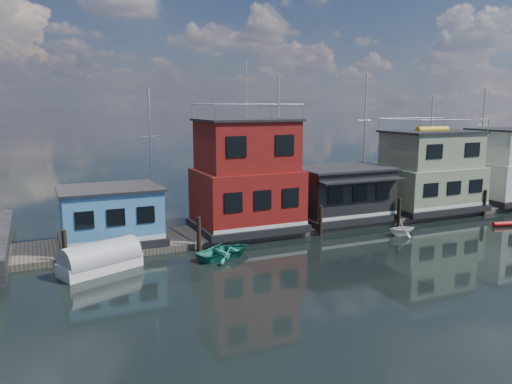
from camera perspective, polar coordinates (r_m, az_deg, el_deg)
name	(u,v)px	position (r m, az deg, el deg)	size (l,w,h in m)	color
ground	(462,266)	(31.57, 22.51, -7.84)	(160.00, 160.00, 0.00)	black
dock	(345,220)	(40.33, 10.13, -3.14)	(48.00, 5.00, 0.40)	#595147
houseboat_blue	(111,215)	(33.44, -16.26, -2.59)	(6.40, 4.90, 3.66)	black
houseboat_red	(246,178)	(35.58, -1.09, 1.67)	(7.40, 5.90, 11.86)	black
houseboat_dark	(341,193)	(39.60, 9.64, -0.09)	(7.40, 6.10, 4.06)	black
houseboat_green	(430,172)	(45.03, 19.26, 2.15)	(8.40, 5.90, 7.03)	black
pilings	(363,216)	(37.72, 12.13, -2.72)	(42.28, 0.28, 2.20)	#2D2116
background_masts	(353,145)	(47.09, 11.04, 5.30)	(36.40, 0.16, 12.00)	silver
dinghy_white	(402,228)	(37.10, 16.32, -4.00)	(1.77, 2.05, 1.08)	white
dinghy_teal	(225,251)	(30.80, -3.53, -6.76)	(2.66, 3.72, 0.77)	#258774
tarp_runabout	(100,259)	(29.52, -17.37, -7.37)	(4.80, 3.30, 1.82)	white
red_kayak	(509,224)	(43.07, 26.97, -3.25)	(0.39, 0.39, 2.69)	red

